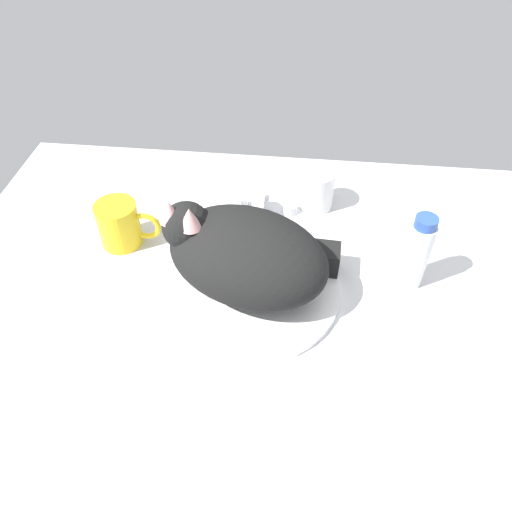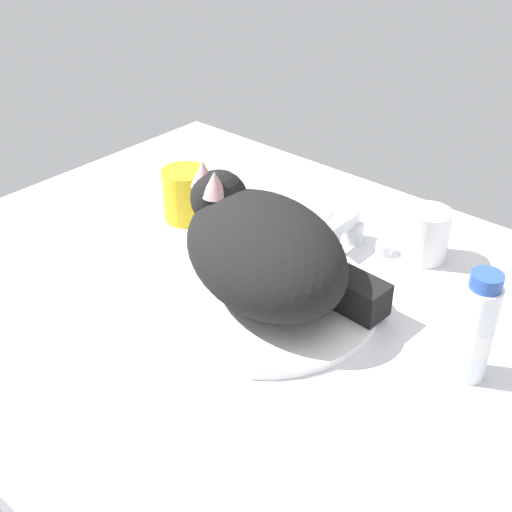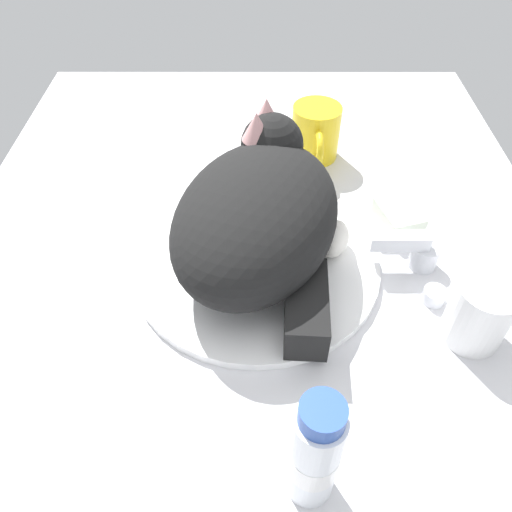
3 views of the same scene
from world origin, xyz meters
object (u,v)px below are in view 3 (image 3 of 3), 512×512
at_px(coffee_mug, 316,133).
at_px(soap_bar, 400,215).
at_px(toothpaste_bottle, 316,454).
at_px(cat, 261,215).
at_px(rinse_cup, 480,313).
at_px(faucet, 418,253).

xyz_separation_m(coffee_mug, soap_bar, (0.17, 0.10, -0.02)).
distance_m(coffee_mug, toothpaste_bottle, 0.53).
relative_size(soap_bar, toothpaste_bottle, 0.46).
xyz_separation_m(cat, rinse_cup, (0.12, 0.24, -0.04)).
bearing_deg(toothpaste_bottle, coffee_mug, 174.96).
relative_size(coffee_mug, toothpaste_bottle, 0.82).
bearing_deg(rinse_cup, cat, -115.89).
xyz_separation_m(soap_bar, toothpaste_bottle, (0.35, -0.15, 0.04)).
bearing_deg(coffee_mug, toothpaste_bottle, -5.04).
height_order(cat, rinse_cup, cat).
bearing_deg(cat, toothpaste_bottle, 8.77).
height_order(faucet, toothpaste_bottle, toothpaste_bottle).
relative_size(faucet, soap_bar, 2.24).
bearing_deg(faucet, cat, -91.77).
height_order(coffee_mug, toothpaste_bottle, toothpaste_bottle).
height_order(faucet, rinse_cup, rinse_cup).
distance_m(faucet, cat, 0.21).
relative_size(faucet, rinse_cup, 1.83).
xyz_separation_m(cat, toothpaste_bottle, (0.28, 0.04, -0.01)).
distance_m(coffee_mug, rinse_cup, 0.39).
relative_size(faucet, cat, 0.46).
distance_m(coffee_mug, soap_bar, 0.20).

